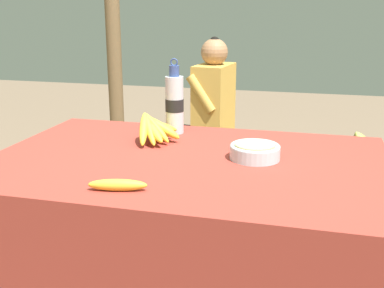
% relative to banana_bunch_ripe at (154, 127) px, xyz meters
% --- Properties ---
extents(market_counter, '(1.41, 0.94, 0.78)m').
position_rel_banana_bunch_ripe_xyz_m(market_counter, '(0.19, -0.19, -0.45)').
color(market_counter, maroon).
rests_on(market_counter, ground_plane).
extents(banana_bunch_ripe, '(0.18, 0.29, 0.13)m').
position_rel_banana_bunch_ripe_xyz_m(banana_bunch_ripe, '(0.00, 0.00, 0.00)').
color(banana_bunch_ripe, '#4C381E').
rests_on(banana_bunch_ripe, market_counter).
extents(serving_bowl, '(0.18, 0.18, 0.05)m').
position_rel_banana_bunch_ripe_xyz_m(serving_bowl, '(0.42, -0.13, -0.03)').
color(serving_bowl, silver).
rests_on(serving_bowl, market_counter).
extents(water_bottle, '(0.08, 0.08, 0.32)m').
position_rel_banana_bunch_ripe_xyz_m(water_bottle, '(0.04, 0.15, 0.07)').
color(water_bottle, silver).
rests_on(water_bottle, market_counter).
extents(loose_banana_front, '(0.18, 0.07, 0.04)m').
position_rel_banana_bunch_ripe_xyz_m(loose_banana_front, '(0.07, -0.54, -0.04)').
color(loose_banana_front, gold).
rests_on(loose_banana_front, market_counter).
extents(wooden_bench, '(1.90, 0.32, 0.44)m').
position_rel_banana_bunch_ripe_xyz_m(wooden_bench, '(0.36, 1.34, -0.46)').
color(wooden_bench, brown).
rests_on(wooden_bench, ground_plane).
extents(seated_vendor, '(0.43, 0.41, 1.11)m').
position_rel_banana_bunch_ripe_xyz_m(seated_vendor, '(-0.08, 1.31, -0.20)').
color(seated_vendor, '#232328').
rests_on(seated_vendor, ground_plane).
extents(banana_bunch_green, '(0.13, 0.26, 0.11)m').
position_rel_banana_bunch_ripe_xyz_m(banana_bunch_green, '(0.91, 1.34, -0.35)').
color(banana_bunch_green, '#4C381E').
rests_on(banana_bunch_green, wooden_bench).
extents(support_post_near, '(0.11, 0.11, 2.57)m').
position_rel_banana_bunch_ripe_xyz_m(support_post_near, '(-0.84, 1.56, 0.45)').
color(support_post_near, brown).
rests_on(support_post_near, ground_plane).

